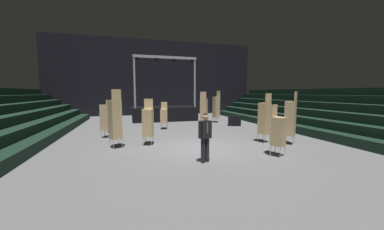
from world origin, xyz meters
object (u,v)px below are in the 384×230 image
man_with_tie (205,134)px  chair_stack_rear_left (216,107)px  chair_stack_mid_right (264,118)px  chair_stack_mid_centre (106,121)px  chair_stack_front_left (164,116)px  chair_stack_rear_right (148,122)px  chair_stack_aisle_right (278,131)px  stage_riser (164,112)px  chair_stack_rear_centre (290,118)px  chair_stack_mid_left (111,116)px  chair_stack_front_right (115,119)px  chair_stack_aisle_left (204,110)px  equipment_road_case (234,121)px

man_with_tie → chair_stack_rear_left: 10.17m
chair_stack_mid_right → chair_stack_mid_centre: chair_stack_mid_right is taller
chair_stack_rear_left → chair_stack_front_left: bearing=101.5°
chair_stack_rear_right → chair_stack_aisle_right: 5.58m
stage_riser → chair_stack_rear_centre: 11.23m
chair_stack_front_left → chair_stack_rear_right: bearing=87.3°
chair_stack_mid_left → chair_stack_rear_right: bearing=-43.5°
chair_stack_front_left → chair_stack_front_right: chair_stack_front_right is taller
man_with_tie → chair_stack_aisle_left: bearing=-127.4°
chair_stack_mid_right → chair_stack_front_right: bearing=154.9°
man_with_tie → chair_stack_mid_right: chair_stack_mid_right is taller
chair_stack_front_right → chair_stack_mid_left: 4.21m
chair_stack_front_left → chair_stack_rear_left: (4.57, 2.03, 0.38)m
chair_stack_rear_left → chair_stack_aisle_left: chair_stack_rear_left is taller
chair_stack_mid_right → chair_stack_aisle_right: size_ratio=1.22×
chair_stack_front_right → chair_stack_rear_centre: (7.81, -1.54, -0.04)m
chair_stack_mid_centre → chair_stack_aisle_left: size_ratio=0.73×
man_with_tie → chair_stack_rear_centre: size_ratio=0.70×
chair_stack_mid_left → chair_stack_mid_centre: bearing=-74.0°
stage_riser → chair_stack_rear_centre: (4.30, -10.36, 0.55)m
equipment_road_case → chair_stack_rear_right: bearing=-147.5°
chair_stack_mid_centre → equipment_road_case: 8.84m
chair_stack_mid_centre → chair_stack_rear_right: 3.10m
chair_stack_front_left → chair_stack_mid_centre: same height
chair_stack_aisle_right → chair_stack_front_right: bearing=-53.2°
chair_stack_mid_centre → man_with_tie: bearing=-34.7°
chair_stack_mid_left → chair_stack_aisle_left: bearing=18.9°
chair_stack_mid_centre → chair_stack_aisle_right: 8.62m
chair_stack_front_right → chair_stack_mid_right: size_ratio=1.07×
chair_stack_aisle_right → chair_stack_mid_right: bearing=-138.7°
chair_stack_mid_right → chair_stack_rear_right: bearing=151.6°
chair_stack_mid_left → chair_stack_rear_right: chair_stack_rear_right is taller
chair_stack_mid_right → chair_stack_aisle_right: bearing=-129.9°
chair_stack_aisle_right → equipment_road_case: size_ratio=2.18×
chair_stack_front_right → chair_stack_aisle_left: bearing=8.3°
chair_stack_aisle_left → chair_stack_rear_centre: bearing=-31.5°
chair_stack_front_right → chair_stack_mid_centre: (-0.65, 2.46, -0.38)m
chair_stack_rear_right → chair_stack_front_right: bearing=24.8°
chair_stack_front_right → equipment_road_case: (7.98, 4.33, -0.92)m
chair_stack_front_right → chair_stack_aisle_right: bearing=-53.9°
equipment_road_case → stage_riser: bearing=134.8°
chair_stack_rear_left → chair_stack_aisle_right: chair_stack_rear_left is taller
equipment_road_case → chair_stack_front_left: bearing=-179.2°
stage_riser → chair_stack_front_right: 9.51m
man_with_tie → chair_stack_mid_left: 7.97m
chair_stack_front_left → chair_stack_rear_centre: (5.04, -5.80, 0.34)m
chair_stack_rear_right → chair_stack_mid_left: bearing=-45.9°
man_with_tie → chair_stack_rear_right: (-1.69, 3.09, 0.08)m
chair_stack_mid_left → chair_stack_rear_left: (7.84, 2.12, 0.29)m
man_with_tie → chair_stack_mid_right: bearing=-169.6°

